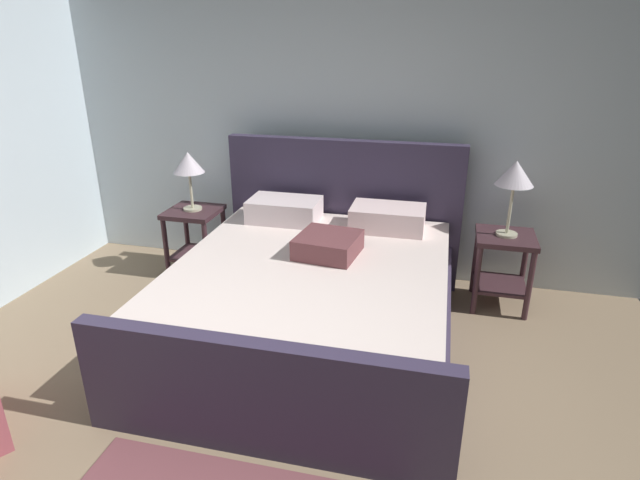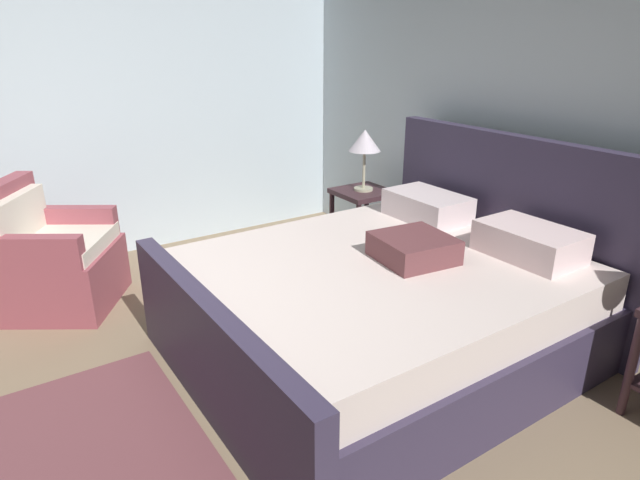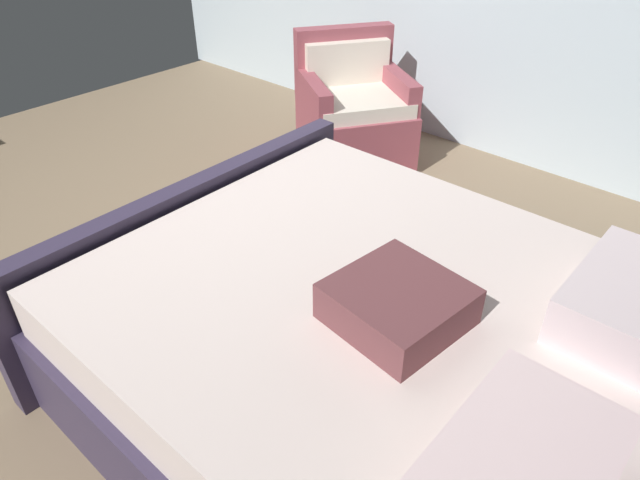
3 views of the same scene
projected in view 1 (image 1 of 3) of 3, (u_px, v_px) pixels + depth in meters
The scene contains 6 objects.
wall_back at pixel (346, 130), 4.42m from camera, with size 5.10×0.12×2.53m, color silver.
bed at pixel (314, 294), 3.61m from camera, with size 1.99×2.26×1.23m.
nightstand_right at pixel (503, 259), 4.03m from camera, with size 0.44×0.44×0.60m.
table_lamp_right at pixel (515, 176), 3.79m from camera, with size 0.28×0.28×0.58m.
nightstand_left at pixel (195, 231), 4.60m from camera, with size 0.44×0.44×0.60m.
table_lamp_left at pixel (189, 165), 4.37m from camera, with size 0.26×0.26×0.51m.
Camera 1 is at (0.87, -1.52, 2.05)m, focal length 29.14 mm.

